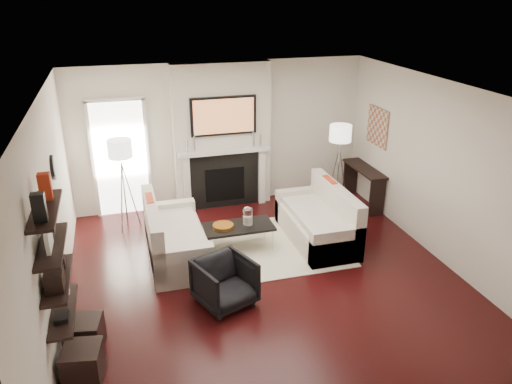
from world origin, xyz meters
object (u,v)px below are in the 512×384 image
object	(u,v)px
loveseat_left_base	(177,245)
ottoman_near	(85,335)
loveseat_right_base	(316,228)
lamp_left_shade	(120,149)
coffee_table	(239,227)
armchair	(225,280)
lamp_right_shade	(341,133)

from	to	relation	value
loveseat_left_base	ottoman_near	world-z (taller)	loveseat_left_base
loveseat_right_base	lamp_left_shade	world-z (taller)	lamp_left_shade
loveseat_left_base	coffee_table	distance (m)	1.01
lamp_left_shade	loveseat_right_base	bearing A→B (deg)	-24.10
coffee_table	lamp_left_shade	world-z (taller)	lamp_left_shade
loveseat_left_base	armchair	distance (m)	1.47
loveseat_right_base	lamp_right_shade	bearing A→B (deg)	52.64
loveseat_left_base	loveseat_right_base	size ratio (longest dim) A/B	1.00
coffee_table	lamp_right_shade	size ratio (longest dim) A/B	2.75
loveseat_right_base	lamp_right_shade	world-z (taller)	lamp_right_shade
loveseat_right_base	coffee_table	size ratio (longest dim) A/B	1.64
loveseat_left_base	loveseat_right_base	world-z (taller)	same
coffee_table	lamp_left_shade	size ratio (longest dim) A/B	2.75
lamp_right_shade	ottoman_near	xyz separation A→B (m)	(-4.52, -2.97, -1.25)
armchair	coffee_table	bearing A→B (deg)	47.62
loveseat_left_base	lamp_left_shade	distance (m)	1.92
loveseat_left_base	ottoman_near	bearing A→B (deg)	-125.63
loveseat_left_base	lamp_right_shade	world-z (taller)	lamp_right_shade
coffee_table	armchair	distance (m)	1.48
loveseat_left_base	ottoman_near	size ratio (longest dim) A/B	4.50
loveseat_left_base	coffee_table	world-z (taller)	same
loveseat_left_base	armchair	xyz separation A→B (m)	(0.46, -1.39, 0.14)
armchair	ottoman_near	world-z (taller)	armchair
coffee_table	armchair	world-z (taller)	armchair
armchair	ottoman_near	distance (m)	1.83
lamp_left_shade	ottoman_near	world-z (taller)	lamp_left_shade
loveseat_left_base	ottoman_near	distance (m)	2.26
loveseat_left_base	loveseat_right_base	xyz separation A→B (m)	(2.30, -0.05, 0.00)
armchair	ottoman_near	bearing A→B (deg)	172.89
armchair	lamp_right_shade	world-z (taller)	lamp_right_shade
coffee_table	lamp_right_shade	bearing A→B (deg)	27.14
armchair	lamp_left_shade	size ratio (longest dim) A/B	1.76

